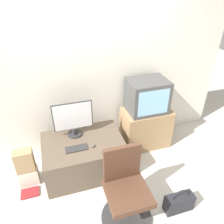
{
  "coord_description": "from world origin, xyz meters",
  "views": [
    {
      "loc": [
        -0.53,
        -1.59,
        2.43
      ],
      "look_at": [
        0.26,
        0.95,
        0.76
      ],
      "focal_mm": 35.0,
      "sensor_mm": 36.0,
      "label": 1
    }
  ],
  "objects_px": {
    "mouse": "(93,146)",
    "crt_tv": "(147,96)",
    "handbag": "(179,203)",
    "main_monitor": "(73,119)",
    "book": "(30,193)",
    "keyboard": "(76,148)",
    "cardboard_box_lower": "(29,176)",
    "office_chair": "(126,193)"
  },
  "relations": [
    {
      "from": "mouse",
      "to": "crt_tv",
      "type": "distance_m",
      "value": 1.1
    },
    {
      "from": "crt_tv",
      "to": "handbag",
      "type": "xyz_separation_m",
      "value": [
        -0.1,
        -1.27,
        -0.78
      ]
    },
    {
      "from": "main_monitor",
      "to": "book",
      "type": "distance_m",
      "value": 1.11
    },
    {
      "from": "keyboard",
      "to": "handbag",
      "type": "relative_size",
      "value": 0.82
    },
    {
      "from": "main_monitor",
      "to": "cardboard_box_lower",
      "type": "distance_m",
      "value": 0.98
    },
    {
      "from": "keyboard",
      "to": "handbag",
      "type": "bearing_deg",
      "value": -39.65
    },
    {
      "from": "handbag",
      "to": "cardboard_box_lower",
      "type": "bearing_deg",
      "value": 150.85
    },
    {
      "from": "office_chair",
      "to": "cardboard_box_lower",
      "type": "distance_m",
      "value": 1.39
    },
    {
      "from": "main_monitor",
      "to": "office_chair",
      "type": "bearing_deg",
      "value": -69.96
    },
    {
      "from": "main_monitor",
      "to": "office_chair",
      "type": "height_order",
      "value": "main_monitor"
    },
    {
      "from": "main_monitor",
      "to": "mouse",
      "type": "height_order",
      "value": "main_monitor"
    },
    {
      "from": "office_chair",
      "to": "main_monitor",
      "type": "bearing_deg",
      "value": 110.04
    },
    {
      "from": "main_monitor",
      "to": "handbag",
      "type": "xyz_separation_m",
      "value": [
        1.02,
        -1.19,
        -0.65
      ]
    },
    {
      "from": "main_monitor",
      "to": "office_chair",
      "type": "xyz_separation_m",
      "value": [
        0.39,
        -1.06,
        -0.39
      ]
    },
    {
      "from": "handbag",
      "to": "crt_tv",
      "type": "bearing_deg",
      "value": 85.31
    },
    {
      "from": "crt_tv",
      "to": "book",
      "type": "relative_size",
      "value": 2.52
    },
    {
      "from": "cardboard_box_lower",
      "to": "book",
      "type": "bearing_deg",
      "value": -91.04
    },
    {
      "from": "cardboard_box_lower",
      "to": "main_monitor",
      "type": "bearing_deg",
      "value": 17.85
    },
    {
      "from": "crt_tv",
      "to": "office_chair",
      "type": "height_order",
      "value": "crt_tv"
    },
    {
      "from": "keyboard",
      "to": "handbag",
      "type": "height_order",
      "value": "keyboard"
    },
    {
      "from": "keyboard",
      "to": "cardboard_box_lower",
      "type": "relative_size",
      "value": 1.13
    },
    {
      "from": "keyboard",
      "to": "mouse",
      "type": "height_order",
      "value": "mouse"
    },
    {
      "from": "keyboard",
      "to": "main_monitor",
      "type": "bearing_deg",
      "value": 84.6
    },
    {
      "from": "handbag",
      "to": "keyboard",
      "type": "bearing_deg",
      "value": 140.35
    },
    {
      "from": "keyboard",
      "to": "handbag",
      "type": "xyz_separation_m",
      "value": [
        1.05,
        -0.87,
        -0.39
      ]
    },
    {
      "from": "mouse",
      "to": "handbag",
      "type": "height_order",
      "value": "mouse"
    },
    {
      "from": "handbag",
      "to": "office_chair",
      "type": "bearing_deg",
      "value": 168.63
    },
    {
      "from": "keyboard",
      "to": "mouse",
      "type": "bearing_deg",
      "value": -6.8
    },
    {
      "from": "office_chair",
      "to": "book",
      "type": "bearing_deg",
      "value": 149.52
    },
    {
      "from": "mouse",
      "to": "handbag",
      "type": "xyz_separation_m",
      "value": [
        0.84,
        -0.85,
        -0.4
      ]
    },
    {
      "from": "mouse",
      "to": "crt_tv",
      "type": "relative_size",
      "value": 0.1
    },
    {
      "from": "handbag",
      "to": "book",
      "type": "relative_size",
      "value": 1.54
    },
    {
      "from": "mouse",
      "to": "office_chair",
      "type": "distance_m",
      "value": 0.76
    },
    {
      "from": "mouse",
      "to": "book",
      "type": "bearing_deg",
      "value": -174.89
    },
    {
      "from": "keyboard",
      "to": "office_chair",
      "type": "relative_size",
      "value": 0.31
    },
    {
      "from": "mouse",
      "to": "cardboard_box_lower",
      "type": "xyz_separation_m",
      "value": [
        -0.88,
        0.11,
        -0.4
      ]
    },
    {
      "from": "main_monitor",
      "to": "crt_tv",
      "type": "distance_m",
      "value": 1.14
    },
    {
      "from": "office_chair",
      "to": "cardboard_box_lower",
      "type": "height_order",
      "value": "office_chair"
    },
    {
      "from": "crt_tv",
      "to": "office_chair",
      "type": "relative_size",
      "value": 0.62
    },
    {
      "from": "main_monitor",
      "to": "book",
      "type": "relative_size",
      "value": 2.36
    },
    {
      "from": "keyboard",
      "to": "crt_tv",
      "type": "xyz_separation_m",
      "value": [
        1.16,
        0.4,
        0.39
      ]
    },
    {
      "from": "office_chair",
      "to": "handbag",
      "type": "xyz_separation_m",
      "value": [
        0.64,
        -0.13,
        -0.26
      ]
    }
  ]
}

